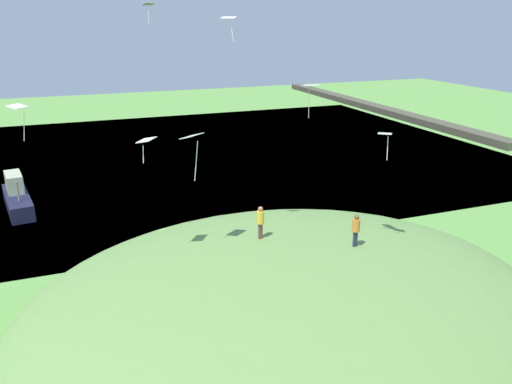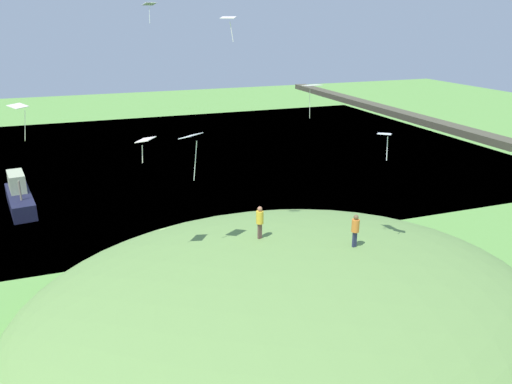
{
  "view_description": "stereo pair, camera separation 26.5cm",
  "coord_description": "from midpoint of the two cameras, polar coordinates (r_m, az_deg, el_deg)",
  "views": [
    {
      "loc": [
        27.21,
        -5.92,
        14.36
      ],
      "look_at": [
        1.88,
        3.81,
        5.13
      ],
      "focal_mm": 35.98,
      "sensor_mm": 36.0,
      "label": 1
    },
    {
      "loc": [
        27.3,
        -5.67,
        14.36
      ],
      "look_at": [
        1.88,
        3.81,
        5.13
      ],
      "focal_mm": 35.98,
      "sensor_mm": 36.0,
      "label": 2
    }
  ],
  "objects": [
    {
      "name": "kite_8",
      "position": [
        24.93,
        14.43,
        6.04
      ],
      "size": [
        0.74,
        0.76,
        1.33
      ],
      "color": "white"
    },
    {
      "name": "boat_on_lake",
      "position": [
        44.69,
        -24.66,
        -0.45
      ],
      "size": [
        7.1,
        2.68,
        2.79
      ],
      "rotation": [
        0.0,
        0.0,
        3.29
      ],
      "color": "#1A1C35",
      "rests_on": "lake_water"
    },
    {
      "name": "kite_1",
      "position": [
        30.04,
        -24.66,
        8.47
      ],
      "size": [
        1.13,
        1.1,
        2.02
      ],
      "color": "white"
    },
    {
      "name": "person_walking_path",
      "position": [
        25.51,
        11.29,
        -3.81
      ],
      "size": [
        0.44,
        0.44,
        1.69
      ],
      "rotation": [
        0.0,
        0.0,
        1.75
      ],
      "color": "#272C4A",
      "rests_on": "grass_hill"
    },
    {
      "name": "kite_7",
      "position": [
        23.27,
        -6.88,
        5.9
      ],
      "size": [
        1.13,
        1.19,
        2.31
      ],
      "color": "white"
    },
    {
      "name": "ground_plane",
      "position": [
        31.35,
        -7.58,
        -8.66
      ],
      "size": [
        160.0,
        160.0,
        0.0
      ],
      "primitive_type": "plane",
      "color": "#639D46"
    },
    {
      "name": "kite_3",
      "position": [
        23.21,
        -11.87,
        5.64
      ],
      "size": [
        1.13,
        1.05,
        1.11
      ],
      "color": "white"
    },
    {
      "name": "kite_2",
      "position": [
        33.74,
        6.48,
        11.54
      ],
      "size": [
        0.87,
        1.18,
        2.25
      ],
      "color": "silver"
    },
    {
      "name": "mooring_post",
      "position": [
        34.38,
        -1.08,
        -5.05
      ],
      "size": [
        0.14,
        0.14,
        0.94
      ],
      "primitive_type": "cylinder",
      "color": "brown",
      "rests_on": "ground_plane"
    },
    {
      "name": "lake_water",
      "position": [
        56.27,
        -13.84,
        3.23
      ],
      "size": [
        48.87,
        80.0,
        0.4
      ],
      "primitive_type": "cube",
      "color": "#446285",
      "rests_on": "ground_plane"
    },
    {
      "name": "kite_5",
      "position": [
        33.02,
        -11.53,
        19.72
      ],
      "size": [
        0.77,
        0.9,
        1.2
      ],
      "color": "white"
    },
    {
      "name": "kite_0",
      "position": [
        25.0,
        -2.75,
        18.65
      ],
      "size": [
        0.77,
        0.83,
        1.13
      ],
      "color": "silver"
    },
    {
      "name": "grass_hill",
      "position": [
        26.83,
        3.82,
        -13.62
      ],
      "size": [
        22.96,
        27.59,
        7.52
      ],
      "primitive_type": "ellipsoid",
      "color": "#6B944B",
      "rests_on": "ground_plane"
    },
    {
      "name": "bridge_deck_far",
      "position": [
        65.83,
        13.3,
        9.15
      ],
      "size": [
        43.98,
        1.8,
        0.7
      ],
      "primitive_type": "cube",
      "color": "#4B4938"
    },
    {
      "name": "person_watching_kites",
      "position": [
        25.82,
        0.72,
        -2.95
      ],
      "size": [
        0.45,
        0.45,
        1.73
      ],
      "rotation": [
        0.0,
        0.0,
        4.95
      ],
      "color": "brown",
      "rests_on": "grass_hill"
    }
  ]
}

